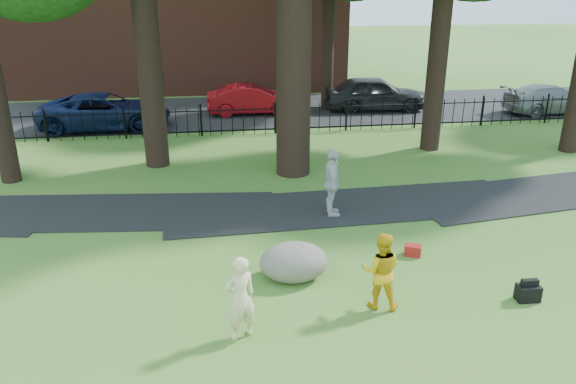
{
  "coord_description": "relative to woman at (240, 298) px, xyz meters",
  "views": [
    {
      "loc": [
        -2.63,
        -10.36,
        6.19
      ],
      "look_at": [
        -0.88,
        2.0,
        1.3
      ],
      "focal_mm": 35.0,
      "sensor_mm": 36.0,
      "label": 1
    }
  ],
  "objects": [
    {
      "name": "ground",
      "position": [
        2.27,
        1.76,
        -0.81
      ],
      "size": [
        120.0,
        120.0,
        0.0
      ],
      "primitive_type": "plane",
      "color": "#386D26",
      "rests_on": "ground"
    },
    {
      "name": "footpath",
      "position": [
        3.27,
        5.66,
        -0.81
      ],
      "size": [
        36.07,
        3.85,
        0.03
      ],
      "primitive_type": "cube",
      "rotation": [
        0.0,
        0.0,
        0.03
      ],
      "color": "black",
      "rests_on": "ground"
    },
    {
      "name": "street",
      "position": [
        2.27,
        17.76,
        -0.81
      ],
      "size": [
        80.0,
        7.0,
        0.02
      ],
      "primitive_type": "cube",
      "color": "black",
      "rests_on": "ground"
    },
    {
      "name": "iron_fence",
      "position": [
        2.27,
        13.76,
        -0.21
      ],
      "size": [
        44.0,
        0.04,
        1.2
      ],
      "color": "black",
      "rests_on": "ground"
    },
    {
      "name": "woman",
      "position": [
        0.0,
        0.0,
        0.0
      ],
      "size": [
        0.7,
        0.59,
        1.63
      ],
      "primitive_type": "imported",
      "rotation": [
        0.0,
        0.0,
        3.55
      ],
      "color": "beige",
      "rests_on": "ground"
    },
    {
      "name": "man",
      "position": [
        2.77,
        0.62,
        -0.02
      ],
      "size": [
        0.92,
        0.81,
        1.59
      ],
      "primitive_type": "imported",
      "rotation": [
        0.0,
        0.0,
        2.84
      ],
      "color": "gold",
      "rests_on": "ground"
    },
    {
      "name": "pedestrian",
      "position": [
        2.78,
        5.14,
        0.13
      ],
      "size": [
        0.57,
        1.15,
        1.9
      ],
      "primitive_type": "imported",
      "rotation": [
        0.0,
        0.0,
        1.47
      ],
      "color": "#BBBBC0",
      "rests_on": "ground"
    },
    {
      "name": "boulder",
      "position": [
        1.26,
        1.98,
        -0.38
      ],
      "size": [
        1.74,
        1.5,
        0.86
      ],
      "primitive_type": "ellipsoid",
      "rotation": [
        0.0,
        0.0,
        -0.3
      ],
      "color": "#5D594D",
      "rests_on": "ground"
    },
    {
      "name": "backpack",
      "position": [
        5.81,
        0.4,
        -0.64
      ],
      "size": [
        0.47,
        0.3,
        0.34
      ],
      "primitive_type": "cube",
      "rotation": [
        0.0,
        0.0,
        -0.04
      ],
      "color": "black",
      "rests_on": "ground"
    },
    {
      "name": "red_bag",
      "position": [
        4.18,
        2.59,
        -0.68
      ],
      "size": [
        0.45,
        0.37,
        0.26
      ],
      "primitive_type": "cube",
      "rotation": [
        0.0,
        0.0,
        -0.41
      ],
      "color": "maroon",
      "rests_on": "ground"
    },
    {
      "name": "red_sedan",
      "position": [
        1.58,
        17.26,
        -0.13
      ],
      "size": [
        4.17,
        1.53,
        1.37
      ],
      "primitive_type": "imported",
      "rotation": [
        0.0,
        0.0,
        1.59
      ],
      "color": "#9E0C13",
      "rests_on": "ground"
    },
    {
      "name": "navy_van",
      "position": [
        -4.74,
        15.44,
        -0.07
      ],
      "size": [
        5.38,
        2.51,
        1.49
      ],
      "primitive_type": "imported",
      "rotation": [
        0.0,
        0.0,
        1.58
      ],
      "color": "#0C183E",
      "rests_on": "ground"
    },
    {
      "name": "grey_car",
      "position": [
        7.49,
        17.23,
        -0.0
      ],
      "size": [
        4.89,
        2.21,
        1.63
      ],
      "primitive_type": "imported",
      "rotation": [
        0.0,
        0.0,
        1.51
      ],
      "color": "black",
      "rests_on": "ground"
    },
    {
      "name": "silver_car",
      "position": [
        15.52,
        15.52,
        -0.16
      ],
      "size": [
        4.66,
        2.2,
        1.31
      ],
      "primitive_type": "imported",
      "rotation": [
        0.0,
        0.0,
        1.65
      ],
      "color": "gray",
      "rests_on": "ground"
    }
  ]
}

